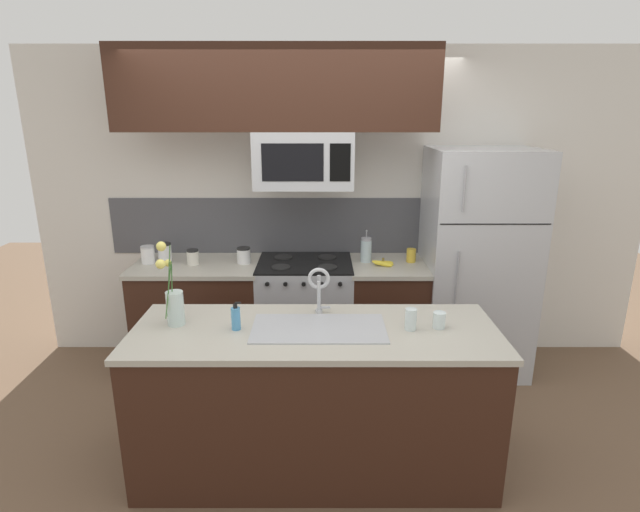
{
  "coord_description": "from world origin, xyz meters",
  "views": [
    {
      "loc": [
        0.12,
        -2.95,
        2.11
      ],
      "look_at": [
        0.13,
        0.27,
        1.16
      ],
      "focal_mm": 28.0,
      "sensor_mm": 36.0,
      "label": 1
    }
  ],
  "objects_px": {
    "storage_jar_medium": "(164,253)",
    "french_press": "(365,250)",
    "refrigerator": "(475,263)",
    "coffee_tin": "(410,255)",
    "storage_jar_tall": "(147,255)",
    "storage_jar_squat": "(243,255)",
    "microwave": "(303,160)",
    "dish_soap_bottle": "(235,318)",
    "sink_faucet": "(318,284)",
    "drinking_glass": "(410,319)",
    "stove_range": "(304,315)",
    "storage_jar_short": "(192,257)",
    "flower_vase": "(173,304)",
    "spare_glass": "(438,320)",
    "banana_bunch": "(382,263)"
  },
  "relations": [
    {
      "from": "storage_jar_tall",
      "to": "spare_glass",
      "type": "relative_size",
      "value": 1.52
    },
    {
      "from": "storage_jar_medium",
      "to": "dish_soap_bottle",
      "type": "height_order",
      "value": "dish_soap_bottle"
    },
    {
      "from": "storage_jar_tall",
      "to": "storage_jar_squat",
      "type": "distance_m",
      "value": 0.77
    },
    {
      "from": "storage_jar_tall",
      "to": "sink_faucet",
      "type": "distance_m",
      "value": 1.76
    },
    {
      "from": "refrigerator",
      "to": "dish_soap_bottle",
      "type": "relative_size",
      "value": 11.06
    },
    {
      "from": "french_press",
      "to": "banana_bunch",
      "type": "bearing_deg",
      "value": -43.39
    },
    {
      "from": "storage_jar_medium",
      "to": "flower_vase",
      "type": "xyz_separation_m",
      "value": [
        0.42,
        -1.23,
        0.05
      ]
    },
    {
      "from": "storage_jar_medium",
      "to": "storage_jar_short",
      "type": "bearing_deg",
      "value": -10.83
    },
    {
      "from": "storage_jar_short",
      "to": "banana_bunch",
      "type": "bearing_deg",
      "value": -1.92
    },
    {
      "from": "storage_jar_squat",
      "to": "flower_vase",
      "type": "distance_m",
      "value": 1.23
    },
    {
      "from": "storage_jar_medium",
      "to": "dish_soap_bottle",
      "type": "relative_size",
      "value": 0.99
    },
    {
      "from": "french_press",
      "to": "sink_faucet",
      "type": "relative_size",
      "value": 0.87
    },
    {
      "from": "french_press",
      "to": "dish_soap_bottle",
      "type": "relative_size",
      "value": 1.62
    },
    {
      "from": "coffee_tin",
      "to": "flower_vase",
      "type": "xyz_separation_m",
      "value": [
        -1.58,
        -1.24,
        0.08
      ]
    },
    {
      "from": "microwave",
      "to": "flower_vase",
      "type": "height_order",
      "value": "microwave"
    },
    {
      "from": "dish_soap_bottle",
      "to": "drinking_glass",
      "type": "bearing_deg",
      "value": -0.14
    },
    {
      "from": "storage_jar_squat",
      "to": "sink_faucet",
      "type": "height_order",
      "value": "sink_faucet"
    },
    {
      "from": "refrigerator",
      "to": "coffee_tin",
      "type": "bearing_deg",
      "value": 176.71
    },
    {
      "from": "refrigerator",
      "to": "sink_faucet",
      "type": "relative_size",
      "value": 5.97
    },
    {
      "from": "stove_range",
      "to": "spare_glass",
      "type": "xyz_separation_m",
      "value": [
        0.8,
        -1.23,
        0.5
      ]
    },
    {
      "from": "storage_jar_short",
      "to": "dish_soap_bottle",
      "type": "bearing_deg",
      "value": -66.24
    },
    {
      "from": "storage_jar_tall",
      "to": "storage_jar_medium",
      "type": "bearing_deg",
      "value": 8.26
    },
    {
      "from": "microwave",
      "to": "dish_soap_bottle",
      "type": "distance_m",
      "value": 1.49
    },
    {
      "from": "french_press",
      "to": "coffee_tin",
      "type": "bearing_deg",
      "value": -1.56
    },
    {
      "from": "banana_bunch",
      "to": "spare_glass",
      "type": "distance_m",
      "value": 1.19
    },
    {
      "from": "storage_jar_squat",
      "to": "coffee_tin",
      "type": "bearing_deg",
      "value": 1.25
    },
    {
      "from": "refrigerator",
      "to": "banana_bunch",
      "type": "xyz_separation_m",
      "value": [
        -0.76,
        -0.08,
        0.02
      ]
    },
    {
      "from": "storage_jar_short",
      "to": "french_press",
      "type": "height_order",
      "value": "french_press"
    },
    {
      "from": "storage_jar_medium",
      "to": "french_press",
      "type": "height_order",
      "value": "french_press"
    },
    {
      "from": "sink_faucet",
      "to": "flower_vase",
      "type": "distance_m",
      "value": 0.84
    },
    {
      "from": "storage_jar_medium",
      "to": "coffee_tin",
      "type": "bearing_deg",
      "value": 0.39
    },
    {
      "from": "stove_range",
      "to": "storage_jar_tall",
      "type": "xyz_separation_m",
      "value": [
        -1.27,
        0.02,
        0.52
      ]
    },
    {
      "from": "storage_jar_medium",
      "to": "dish_soap_bottle",
      "type": "bearing_deg",
      "value": -58.7
    },
    {
      "from": "stove_range",
      "to": "storage_jar_short",
      "type": "height_order",
      "value": "storage_jar_short"
    },
    {
      "from": "sink_faucet",
      "to": "drinking_glass",
      "type": "xyz_separation_m",
      "value": [
        0.52,
        -0.2,
        -0.14
      ]
    },
    {
      "from": "french_press",
      "to": "coffee_tin",
      "type": "height_order",
      "value": "french_press"
    },
    {
      "from": "storage_jar_squat",
      "to": "drinking_glass",
      "type": "height_order",
      "value": "storage_jar_squat"
    },
    {
      "from": "banana_bunch",
      "to": "dish_soap_bottle",
      "type": "relative_size",
      "value": 1.15
    },
    {
      "from": "stove_range",
      "to": "microwave",
      "type": "relative_size",
      "value": 1.25
    },
    {
      "from": "storage_jar_medium",
      "to": "french_press",
      "type": "distance_m",
      "value": 1.64
    },
    {
      "from": "refrigerator",
      "to": "drinking_glass",
      "type": "distance_m",
      "value": 1.48
    },
    {
      "from": "storage_jar_medium",
      "to": "storage_jar_tall",
      "type": "bearing_deg",
      "value": -171.74
    },
    {
      "from": "stove_range",
      "to": "flower_vase",
      "type": "height_order",
      "value": "flower_vase"
    },
    {
      "from": "sink_faucet",
      "to": "dish_soap_bottle",
      "type": "height_order",
      "value": "sink_faucet"
    },
    {
      "from": "microwave",
      "to": "french_press",
      "type": "relative_size",
      "value": 2.79
    },
    {
      "from": "storage_jar_tall",
      "to": "storage_jar_squat",
      "type": "height_order",
      "value": "storage_jar_tall"
    },
    {
      "from": "storage_jar_medium",
      "to": "coffee_tin",
      "type": "height_order",
      "value": "storage_jar_medium"
    },
    {
      "from": "storage_jar_tall",
      "to": "french_press",
      "type": "relative_size",
      "value": 0.53
    },
    {
      "from": "storage_jar_tall",
      "to": "drinking_glass",
      "type": "height_order",
      "value": "storage_jar_tall"
    },
    {
      "from": "refrigerator",
      "to": "french_press",
      "type": "xyz_separation_m",
      "value": [
        -0.89,
        0.04,
        0.1
      ]
    }
  ]
}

